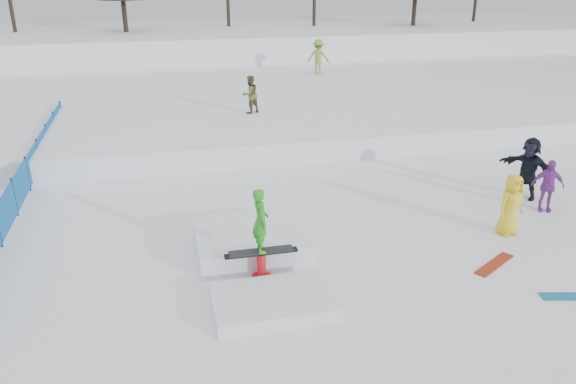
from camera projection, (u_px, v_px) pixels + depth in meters
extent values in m
plane|color=white|center=(287.00, 272.00, 12.59)|extent=(120.00, 120.00, 0.00)
cube|color=white|center=(188.00, 46.00, 39.20)|extent=(60.00, 14.00, 2.40)
cube|color=white|center=(210.00, 100.00, 26.88)|extent=(50.00, 18.00, 0.80)
cube|color=#11599D|center=(27.00, 174.00, 16.94)|extent=(0.03, 16.00, 0.95)
cylinder|color=black|center=(14.00, 197.00, 15.22)|extent=(0.05, 0.05, 1.10)
cylinder|color=black|center=(27.00, 174.00, 16.94)|extent=(0.05, 0.05, 1.10)
cylinder|color=black|center=(38.00, 155.00, 18.65)|extent=(0.05, 0.05, 1.10)
cylinder|color=black|center=(47.00, 139.00, 20.36)|extent=(0.05, 0.05, 1.10)
cylinder|color=black|center=(54.00, 125.00, 22.08)|extent=(0.05, 0.05, 1.10)
cylinder|color=black|center=(61.00, 114.00, 23.79)|extent=(0.05, 0.05, 1.10)
cylinder|color=black|center=(125.00, 16.00, 36.16)|extent=(0.30, 0.30, 2.00)
cylinder|color=black|center=(414.00, 11.00, 40.03)|extent=(0.30, 0.30, 2.00)
imported|color=brown|center=(250.00, 94.00, 22.66)|extent=(0.93, 0.86, 1.52)
imported|color=olive|center=(318.00, 57.00, 30.93)|extent=(1.39, 1.17, 1.87)
imported|color=purple|center=(547.00, 186.00, 15.48)|extent=(0.95, 0.68, 1.49)
imported|color=yellow|center=(511.00, 205.00, 14.10)|extent=(0.91, 0.73, 1.61)
imported|color=black|center=(528.00, 168.00, 16.33)|extent=(1.22, 1.76, 1.83)
cube|color=maroon|center=(494.00, 264.00, 12.87)|extent=(1.34, 0.96, 0.03)
cube|color=#136089|center=(575.00, 296.00, 11.62)|extent=(1.43, 0.60, 0.03)
cube|color=white|center=(251.00, 241.00, 13.39)|extent=(2.60, 2.20, 0.54)
cube|color=white|center=(273.00, 302.00, 11.18)|extent=(2.40, 1.60, 0.30)
cylinder|color=red|center=(262.00, 277.00, 12.31)|extent=(0.44, 0.44, 0.06)
cylinder|color=red|center=(261.00, 266.00, 12.21)|extent=(0.20, 0.20, 0.60)
cube|color=black|center=(261.00, 253.00, 12.09)|extent=(1.60, 0.16, 0.06)
cube|color=black|center=(261.00, 251.00, 12.07)|extent=(1.40, 0.28, 0.03)
imported|color=green|center=(261.00, 220.00, 11.80)|extent=(0.34, 0.52, 1.42)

